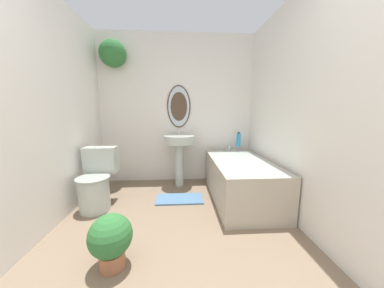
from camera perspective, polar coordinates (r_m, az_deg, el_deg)
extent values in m
cube|color=silver|center=(3.26, -4.42, 10.03)|extent=(2.60, 0.06, 2.40)
ellipsoid|color=#4C3828|center=(3.22, -3.92, 11.00)|extent=(0.38, 0.02, 0.68)
ellipsoid|color=silver|center=(3.21, -3.92, 11.00)|extent=(0.34, 0.01, 0.64)
cylinder|color=#9E6042|center=(3.40, -22.51, 24.98)|extent=(0.18, 0.18, 0.10)
sphere|color=#2D6B33|center=(3.38, -22.40, 23.54)|extent=(0.39, 0.39, 0.39)
cube|color=silver|center=(2.24, -39.96, 8.16)|extent=(0.06, 2.95, 2.40)
cube|color=silver|center=(2.19, 30.87, 9.04)|extent=(0.06, 2.95, 2.40)
cylinder|color=#B2BCB2|center=(2.64, -26.96, -13.26)|extent=(0.35, 0.35, 0.39)
cylinder|color=#97A097|center=(2.57, -27.31, -9.02)|extent=(0.38, 0.38, 0.02)
cube|color=#B2BCB2|center=(2.76, -25.38, -4.26)|extent=(0.40, 0.18, 0.34)
cylinder|color=#B2BCB2|center=(3.07, -3.75, -6.14)|extent=(0.14, 0.14, 0.68)
cylinder|color=#B2BCB2|center=(2.99, -3.84, 1.31)|extent=(0.47, 0.47, 0.12)
cylinder|color=silver|center=(3.10, -3.85, 3.68)|extent=(0.02, 0.02, 0.10)
cube|color=#B2A893|center=(2.73, 14.01, -10.05)|extent=(0.74, 1.46, 0.53)
cube|color=#B2BCB2|center=(2.66, 14.22, -5.03)|extent=(0.64, 1.36, 0.04)
cylinder|color=silver|center=(3.24, 10.89, -1.27)|extent=(0.04, 0.04, 0.08)
cylinder|color=#2D84C6|center=(3.19, 13.61, 1.14)|extent=(0.07, 0.07, 0.21)
cylinder|color=black|center=(3.18, 13.69, 3.25)|extent=(0.04, 0.04, 0.02)
cylinder|color=#9E6042|center=(1.80, -22.52, -29.07)|extent=(0.19, 0.19, 0.13)
sphere|color=#2D6B33|center=(1.68, -22.99, -23.71)|extent=(0.32, 0.32, 0.32)
cube|color=#4C7093|center=(2.70, -3.69, -15.91)|extent=(0.62, 0.33, 0.02)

